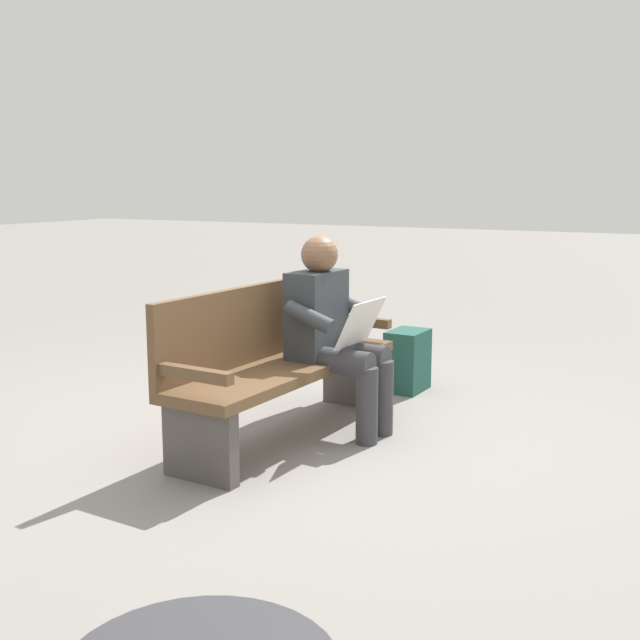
% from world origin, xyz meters
% --- Properties ---
extents(ground_plane, '(40.00, 40.00, 0.00)m').
position_xyz_m(ground_plane, '(0.00, 0.00, 0.00)').
color(ground_plane, gray).
extents(bench_near, '(1.82, 0.58, 0.90)m').
position_xyz_m(bench_near, '(-0.00, -0.07, 0.46)').
color(bench_near, brown).
rests_on(bench_near, ground).
extents(person_seated, '(0.59, 0.59, 1.18)m').
position_xyz_m(person_seated, '(-0.23, 0.18, 0.63)').
color(person_seated, '#33383D').
rests_on(person_seated, ground).
extents(backpack, '(0.34, 0.29, 0.44)m').
position_xyz_m(backpack, '(-1.32, 0.22, 0.22)').
color(backpack, '#1E4C42').
rests_on(backpack, ground).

